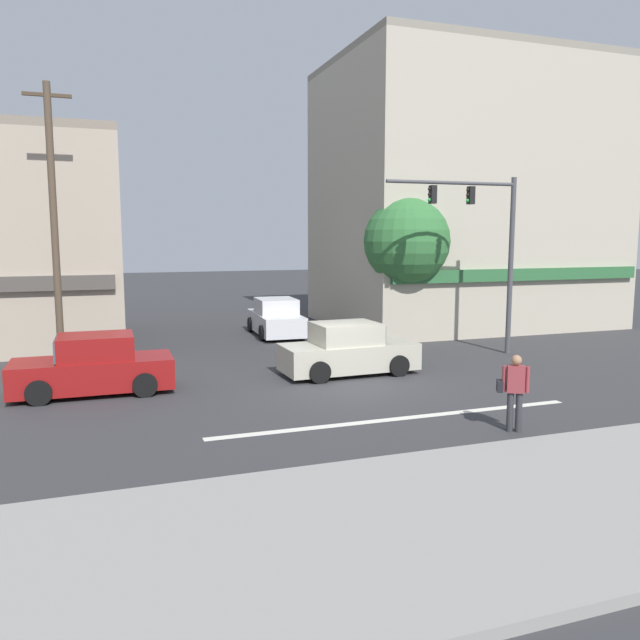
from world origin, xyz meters
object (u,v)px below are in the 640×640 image
sedan_approaching_near (94,367)px  pedestrian_foreground_with_bag (514,388)px  utility_pole_near_left (54,224)px  sedan_waiting_far (348,351)px  sedan_parked_curbside (276,319)px  street_tree (407,242)px  traffic_light_mast (487,236)px  utility_pole_far_right (448,226)px

sedan_approaching_near → pedestrian_foreground_with_bag: (8.48, -6.49, 0.24)m
utility_pole_near_left → sedan_waiting_far: bearing=-25.3°
sedan_waiting_far → sedan_parked_curbside: (-0.06, 8.01, 0.00)m
street_tree → sedan_approaching_near: size_ratio=1.38×
traffic_light_mast → pedestrian_foreground_with_bag: size_ratio=3.71×
traffic_light_mast → sedan_parked_curbside: traffic_light_mast is taller
utility_pole_far_right → pedestrian_foreground_with_bag: (-6.08, -12.97, -3.68)m
utility_pole_near_left → sedan_parked_curbside: 9.96m
utility_pole_near_left → utility_pole_far_right: bearing=9.5°
sedan_waiting_far → utility_pole_near_left: bearing=154.7°
sedan_waiting_far → sedan_approaching_near: 7.28m
pedestrian_foreground_with_bag → sedan_parked_curbside: bearing=95.0°
traffic_light_mast → pedestrian_foreground_with_bag: traffic_light_mast is taller
sedan_parked_curbside → utility_pole_near_left: bearing=-153.5°
street_tree → utility_pole_near_left: utility_pole_near_left is taller
utility_pole_near_left → sedan_parked_curbside: utility_pole_near_left is taller
street_tree → utility_pole_near_left: bearing=-176.4°
street_tree → sedan_parked_curbside: (-4.41, 3.31, -3.25)m
street_tree → sedan_approaching_near: (-11.63, -4.66, -3.25)m
sedan_parked_curbside → pedestrian_foreground_with_bag: size_ratio=2.50×
sedan_parked_curbside → pedestrian_foreground_with_bag: 14.51m
utility_pole_far_right → sedan_approaching_near: utility_pole_far_right is taller
utility_pole_near_left → traffic_light_mast: bearing=-10.6°
sedan_approaching_near → pedestrian_foreground_with_bag: 10.68m
utility_pole_far_right → traffic_light_mast: (-1.56, -5.23, -0.46)m
utility_pole_far_right → pedestrian_foreground_with_bag: utility_pole_far_right is taller
sedan_parked_curbside → traffic_light_mast: bearing=-49.3°
traffic_light_mast → sedan_waiting_far: (-5.71, -1.30, -3.46)m
street_tree → traffic_light_mast: 3.67m
utility_pole_near_left → sedan_approaching_near: 5.54m
traffic_light_mast → sedan_waiting_far: bearing=-167.2°
utility_pole_near_left → street_tree: bearing=3.6°
pedestrian_foreground_with_bag → sedan_waiting_far: bearing=100.5°
utility_pole_near_left → traffic_light_mast: (13.99, -2.61, -0.38)m
traffic_light_mast → pedestrian_foreground_with_bag: (-4.51, -7.75, -3.22)m
sedan_parked_curbside → utility_pole_far_right: bearing=-11.4°
utility_pole_far_right → pedestrian_foreground_with_bag: bearing=-115.1°
utility_pole_near_left → sedan_waiting_far: (8.28, -3.91, -3.84)m
utility_pole_far_right → sedan_approaching_near: (-14.56, -6.48, -3.92)m
utility_pole_far_right → traffic_light_mast: size_ratio=1.44×
traffic_light_mast → sedan_parked_curbside: size_ratio=1.49×
sedan_parked_curbside → sedan_approaching_near: 10.75m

